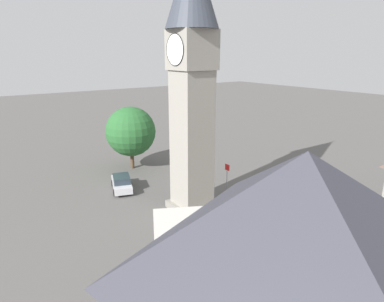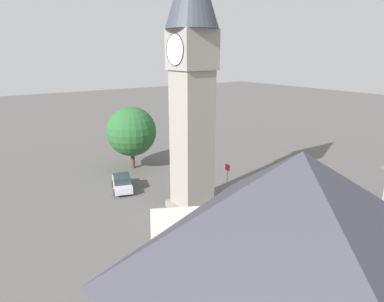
% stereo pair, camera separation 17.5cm
% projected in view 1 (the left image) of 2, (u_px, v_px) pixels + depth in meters
% --- Properties ---
extents(ground_plane, '(200.00, 200.00, 0.00)m').
position_uv_depth(ground_plane, '(192.00, 208.00, 29.10)').
color(ground_plane, '#565451').
extents(clock_tower, '(4.11, 4.11, 21.20)m').
position_uv_depth(clock_tower, '(192.00, 62.00, 25.62)').
color(clock_tower, gray).
rests_on(clock_tower, ground).
extents(car_blue_kerb, '(4.45, 2.91, 1.53)m').
position_uv_depth(car_blue_kerb, '(122.00, 183.00, 32.85)').
color(car_blue_kerb, silver).
rests_on(car_blue_kerb, ground).
extents(car_silver_kerb, '(4.19, 4.02, 1.53)m').
position_uv_depth(car_silver_kerb, '(273.00, 202.00, 28.59)').
color(car_silver_kerb, silver).
rests_on(car_silver_kerb, ground).
extents(car_red_corner, '(2.31, 4.34, 1.53)m').
position_uv_depth(car_red_corner, '(261.00, 273.00, 19.33)').
color(car_red_corner, red).
rests_on(car_red_corner, ground).
extents(pedestrian, '(0.27, 0.56, 1.69)m').
position_uv_depth(pedestrian, '(205.00, 234.00, 23.09)').
color(pedestrian, '#2D3351').
rests_on(pedestrian, ground).
extents(tree, '(5.71, 5.71, 7.29)m').
position_uv_depth(tree, '(131.00, 132.00, 38.17)').
color(tree, brown).
rests_on(tree, ground).
extents(road_sign, '(0.60, 0.07, 2.80)m').
position_uv_depth(road_sign, '(227.00, 173.00, 32.19)').
color(road_sign, gray).
rests_on(road_sign, ground).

